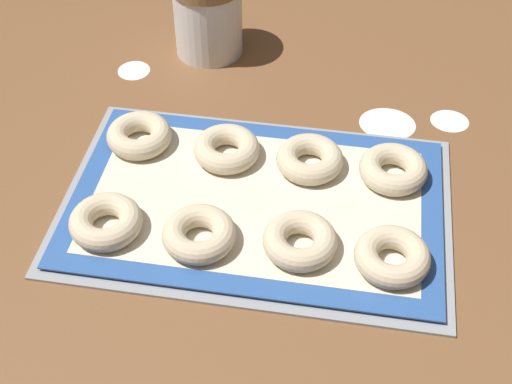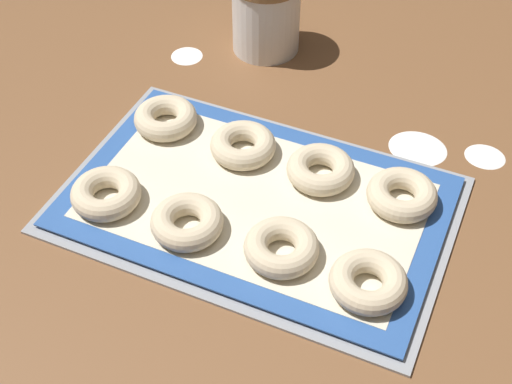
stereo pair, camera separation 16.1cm
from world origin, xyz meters
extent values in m
plane|color=brown|center=(0.00, 0.00, 0.00)|extent=(2.80, 2.80, 0.00)
cube|color=#93969B|center=(-0.01, 0.02, 0.00)|extent=(0.50, 0.32, 0.01)
cube|color=#2D569E|center=(-0.01, 0.02, 0.01)|extent=(0.47, 0.30, 0.00)
cube|color=beige|center=(-0.01, 0.02, 0.01)|extent=(0.42, 0.25, 0.00)
torus|color=beige|center=(-0.18, -0.06, 0.03)|extent=(0.09, 0.09, 0.03)
torus|color=beige|center=(-0.06, -0.06, 0.03)|extent=(0.09, 0.09, 0.03)
torus|color=beige|center=(0.06, -0.05, 0.03)|extent=(0.09, 0.09, 0.03)
torus|color=beige|center=(0.16, -0.06, 0.03)|extent=(0.09, 0.09, 0.03)
torus|color=beige|center=(-0.18, 0.10, 0.03)|extent=(0.09, 0.09, 0.03)
torus|color=beige|center=(-0.06, 0.09, 0.03)|extent=(0.09, 0.09, 0.03)
torus|color=beige|center=(0.05, 0.09, 0.03)|extent=(0.09, 0.09, 0.03)
torus|color=beige|center=(0.16, 0.09, 0.03)|extent=(0.09, 0.09, 0.03)
cylinder|color=white|center=(-0.14, 0.35, 0.06)|extent=(0.11, 0.11, 0.11)
ellipsoid|color=white|center=(0.24, 0.23, 0.00)|extent=(0.06, 0.05, 0.00)
ellipsoid|color=white|center=(0.15, 0.21, 0.00)|extent=(0.08, 0.07, 0.00)
ellipsoid|color=white|center=(-0.25, 0.28, 0.00)|extent=(0.05, 0.05, 0.00)
camera|label=1|loc=(0.09, -0.61, 0.67)|focal=50.00mm
camera|label=2|loc=(0.25, -0.56, 0.67)|focal=50.00mm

